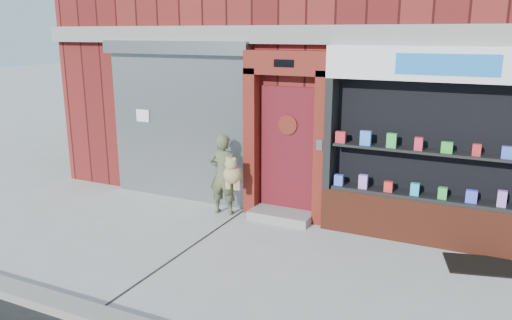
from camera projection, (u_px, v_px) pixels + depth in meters
The scene contains 6 objects.
ground at pixel (284, 268), 6.95m from camera, with size 80.00×80.00×0.00m, color #9E9E99.
shutter_bay at pixel (178, 112), 9.47m from camera, with size 3.10×0.30×3.04m.
red_door_bay at pixel (286, 137), 8.53m from camera, with size 1.52×0.58×2.90m.
pharmacy_bay at pixel (439, 157), 7.46m from camera, with size 3.50×0.41×3.00m.
woman at pixel (225, 174), 8.84m from camera, with size 0.74×0.55×1.46m.
doormat at pixel (481, 265), 7.01m from camera, with size 0.92×0.65×0.02m, color black.
Camera 1 is at (2.40, -5.90, 3.18)m, focal length 35.00 mm.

